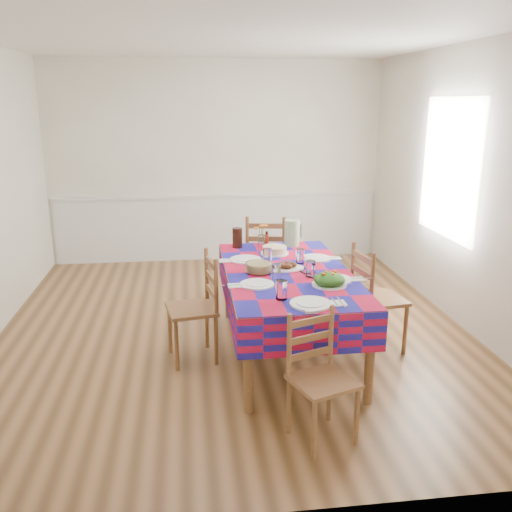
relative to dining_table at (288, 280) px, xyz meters
The scene contains 23 objects.
room 0.99m from the dining_table, 125.52° to the left, with size 4.58×5.08×2.78m.
wainscot 3.11m from the dining_table, 97.77° to the left, with size 4.41×0.06×0.92m.
window_right 2.18m from the dining_table, 26.10° to the left, with size 1.40×1.40×0.00m, color white.
dining_table is the anchor object (origin of this frame).
setting_near_head 0.76m from the dining_table, 93.41° to the right, with size 0.49×0.32×0.14m.
setting_left_near 0.40m from the dining_table, 131.43° to the right, with size 0.49×0.29×0.13m.
setting_left_far 0.43m from the dining_table, 129.27° to the left, with size 0.52×0.31×0.14m.
setting_right_near 0.39m from the dining_table, 41.63° to the right, with size 0.53×0.30×0.13m.
setting_right_far 0.41m from the dining_table, 47.09° to the left, with size 0.52×0.30×0.13m.
meat_platter 0.12m from the dining_table, 94.85° to the left, with size 0.31×0.22×0.06m.
salad_platter 0.50m from the dining_table, 57.99° to the right, with size 0.27×0.27×0.11m.
pasta_bowl 0.28m from the dining_table, behind, with size 0.23×0.23×0.08m.
cake 0.56m from the dining_table, 92.74° to the left, with size 0.27×0.27×0.07m.
serving_utensils 0.20m from the dining_table, 27.12° to the right, with size 0.16×0.35×0.01m.
flower_vase 0.83m from the dining_table, 98.23° to the left, with size 0.15×0.12×0.24m.
hot_sauce 0.86m from the dining_table, 93.95° to the left, with size 0.04×0.04×0.15m, color red.
green_pitcher 0.88m from the dining_table, 76.85° to the left, with size 0.15×0.15×0.26m, color #9CC188.
tea_pitcher 0.92m from the dining_table, 113.11° to the left, with size 0.10×0.10×0.20m, color black.
name_card 0.96m from the dining_table, 90.91° to the right, with size 0.08×0.03×0.02m, color white.
chair_near 1.27m from the dining_table, 90.63° to the right, with size 0.48×0.47×0.86m.
chair_far 1.25m from the dining_table, 90.38° to the left, with size 0.51×0.50×1.01m.
chair_left 0.81m from the dining_table, behind, with size 0.46×0.48×0.93m.
chair_right 0.81m from the dining_table, ahead, with size 0.47×0.48×0.96m.
Camera 1 is at (-0.41, -4.91, 2.16)m, focal length 38.00 mm.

